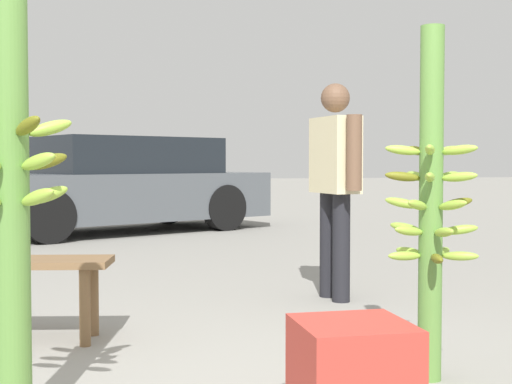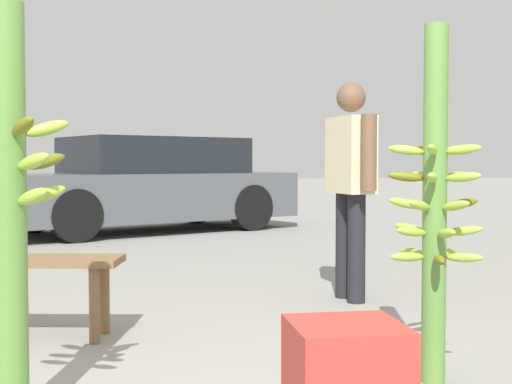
# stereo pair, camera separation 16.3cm
# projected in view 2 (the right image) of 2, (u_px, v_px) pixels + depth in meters

# --- Properties ---
(banana_stalk_left) EXTENTS (0.46, 0.45, 1.57)m
(banana_stalk_left) POSITION_uv_depth(u_px,v_px,m) (8.00, 209.00, 2.61)
(banana_stalk_left) COLOR #5B8C3D
(banana_stalk_left) RESTS_ON ground_plane
(banana_stalk_center) EXTENTS (0.43, 0.43, 1.60)m
(banana_stalk_center) POSITION_uv_depth(u_px,v_px,m) (435.00, 205.00, 3.18)
(banana_stalk_center) COLOR #5B8C3D
(banana_stalk_center) RESTS_ON ground_plane
(vendor_person) EXTENTS (0.27, 0.68, 1.56)m
(vendor_person) POSITION_uv_depth(u_px,v_px,m) (351.00, 173.00, 5.09)
(vendor_person) COLOR black
(vendor_person) RESTS_ON ground_plane
(market_bench) EXTENTS (1.34, 0.56, 0.46)m
(market_bench) POSITION_uv_depth(u_px,v_px,m) (5.00, 271.00, 4.00)
(market_bench) COLOR brown
(market_bench) RESTS_ON ground_plane
(parked_car) EXTENTS (4.61, 3.47, 1.34)m
(parked_car) POSITION_uv_depth(u_px,v_px,m) (146.00, 186.00, 10.21)
(parked_car) COLOR #4C5156
(parked_car) RESTS_ON ground_plane
(produce_crate) EXTENTS (0.41, 0.41, 0.41)m
(produce_crate) POSITION_uv_depth(u_px,v_px,m) (346.00, 378.00, 2.60)
(produce_crate) COLOR #B2382D
(produce_crate) RESTS_ON ground_plane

